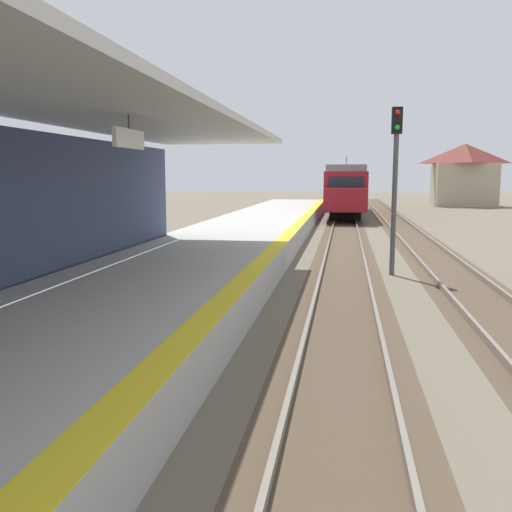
{
  "coord_description": "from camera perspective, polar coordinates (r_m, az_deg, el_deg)",
  "views": [
    {
      "loc": [
        1.89,
        2.9,
        3.12
      ],
      "look_at": [
        0.77,
        9.9,
        2.1
      ],
      "focal_mm": 39.07,
      "sensor_mm": 36.0,
      "label": 1
    }
  ],
  "objects": [
    {
      "name": "distant_trackside_house",
      "position": [
        61.98,
        20.54,
        7.89
      ],
      "size": [
        6.6,
        5.28,
        6.4
      ],
      "color": "tan",
      "rests_on": "ground"
    },
    {
      "name": "approaching_train",
      "position": [
        45.73,
        9.18,
        6.92
      ],
      "size": [
        2.93,
        19.6,
        4.76
      ],
      "color": "maroon",
      "rests_on": "ground"
    },
    {
      "name": "track_pair_middle",
      "position": [
        17.7,
        20.08,
        -2.29
      ],
      "size": [
        2.34,
        120.0,
        0.16
      ],
      "color": "#4C3D2D",
      "rests_on": "ground"
    },
    {
      "name": "track_pair_nearest_platform",
      "position": [
        17.37,
        9.0,
        -2.09
      ],
      "size": [
        2.34,
        120.0,
        0.16
      ],
      "color": "#4C3D2D",
      "rests_on": "ground"
    },
    {
      "name": "station_platform",
      "position": [
        14.07,
        -9.25,
        -2.85
      ],
      "size": [
        5.0,
        80.0,
        0.91
      ],
      "color": "#A8A8A3",
      "rests_on": "ground"
    },
    {
      "name": "rail_signal_post",
      "position": [
        17.94,
        14.06,
        8.19
      ],
      "size": [
        0.32,
        0.34,
        5.2
      ],
      "color": "#4C4C4C",
      "rests_on": "ground"
    }
  ]
}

